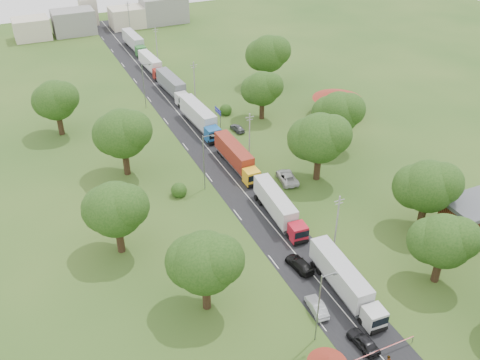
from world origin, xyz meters
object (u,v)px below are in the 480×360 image
boom_barrier (371,354)px  info_sign (218,114)px  truck_0 (344,280)px  car_lane_mid (317,307)px  car_lane_front (363,341)px

boom_barrier → info_sign: info_sign is taller
truck_0 → car_lane_mid: (-4.74, -1.31, -1.43)m
boom_barrier → car_lane_front: car_lane_front is taller
truck_0 → car_lane_front: truck_0 is taller
truck_0 → car_lane_mid: size_ratio=3.38×
info_sign → car_lane_mid: size_ratio=0.95×
boom_barrier → car_lane_front: 1.96m
car_lane_front → car_lane_mid: 7.13m
info_sign → truck_0: bearing=-94.0°
boom_barrier → car_lane_front: size_ratio=2.06×
car_lane_front → car_lane_mid: bearing=-78.3°
car_lane_front → car_lane_mid: size_ratio=1.04×
truck_0 → car_lane_front: 8.72m
truck_0 → car_lane_mid: 5.13m
info_sign → car_lane_front: size_ratio=0.92×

